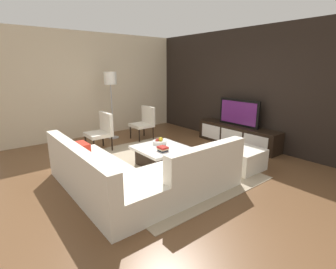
{
  "coord_description": "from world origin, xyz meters",
  "views": [
    {
      "loc": [
        3.64,
        -2.71,
        1.89
      ],
      "look_at": [
        -0.34,
        0.47,
        0.52
      ],
      "focal_mm": 26.85,
      "sensor_mm": 36.0,
      "label": 1
    }
  ],
  "objects_px": {
    "floor_lamp": "(110,82)",
    "ottoman": "(241,159)",
    "sectional_couch": "(134,175)",
    "fruit_bowl": "(160,142)",
    "coffee_table": "(161,156)",
    "media_console": "(237,135)",
    "book_stack": "(163,149)",
    "television": "(239,113)",
    "accent_chair_near": "(102,129)",
    "accent_chair_far": "(144,121)"
  },
  "relations": [
    {
      "from": "television",
      "to": "fruit_bowl",
      "type": "xyz_separation_m",
      "value": [
        -0.28,
        -2.19,
        -0.4
      ]
    },
    {
      "from": "accent_chair_far",
      "to": "floor_lamp",
      "type": "bearing_deg",
      "value": -130.24
    },
    {
      "from": "coffee_table",
      "to": "accent_chair_far",
      "type": "relative_size",
      "value": 1.08
    },
    {
      "from": "media_console",
      "to": "accent_chair_far",
      "type": "bearing_deg",
      "value": -143.49
    },
    {
      "from": "media_console",
      "to": "accent_chair_far",
      "type": "relative_size",
      "value": 2.48
    },
    {
      "from": "media_console",
      "to": "fruit_bowl",
      "type": "bearing_deg",
      "value": -97.28
    },
    {
      "from": "television",
      "to": "accent_chair_far",
      "type": "xyz_separation_m",
      "value": [
        -1.96,
        -1.45,
        -0.33
      ]
    },
    {
      "from": "television",
      "to": "accent_chair_far",
      "type": "bearing_deg",
      "value": -143.49
    },
    {
      "from": "media_console",
      "to": "sectional_couch",
      "type": "distance_m",
      "value": 3.32
    },
    {
      "from": "media_console",
      "to": "accent_chair_far",
      "type": "height_order",
      "value": "accent_chair_far"
    },
    {
      "from": "ottoman",
      "to": "fruit_bowl",
      "type": "height_order",
      "value": "fruit_bowl"
    },
    {
      "from": "coffee_table",
      "to": "accent_chair_near",
      "type": "bearing_deg",
      "value": -164.27
    },
    {
      "from": "sectional_couch",
      "to": "floor_lamp",
      "type": "height_order",
      "value": "floor_lamp"
    },
    {
      "from": "floor_lamp",
      "to": "accent_chair_far",
      "type": "relative_size",
      "value": 2.04
    },
    {
      "from": "coffee_table",
      "to": "fruit_bowl",
      "type": "xyz_separation_m",
      "value": [
        -0.18,
        0.1,
        0.22
      ]
    },
    {
      "from": "floor_lamp",
      "to": "ottoman",
      "type": "distance_m",
      "value": 3.87
    },
    {
      "from": "floor_lamp",
      "to": "fruit_bowl",
      "type": "height_order",
      "value": "floor_lamp"
    },
    {
      "from": "floor_lamp",
      "to": "television",
      "type": "bearing_deg",
      "value": 39.79
    },
    {
      "from": "ottoman",
      "to": "book_stack",
      "type": "distance_m",
      "value": 1.52
    },
    {
      "from": "sectional_couch",
      "to": "coffee_table",
      "type": "xyz_separation_m",
      "value": [
        -0.62,
        0.98,
        -0.08
      ]
    },
    {
      "from": "sectional_couch",
      "to": "floor_lamp",
      "type": "distance_m",
      "value": 3.49
    },
    {
      "from": "coffee_table",
      "to": "accent_chair_far",
      "type": "xyz_separation_m",
      "value": [
        -1.86,
        0.85,
        0.29
      ]
    },
    {
      "from": "television",
      "to": "floor_lamp",
      "type": "relative_size",
      "value": 0.63
    },
    {
      "from": "floor_lamp",
      "to": "fruit_bowl",
      "type": "bearing_deg",
      "value": -2.22
    },
    {
      "from": "coffee_table",
      "to": "ottoman",
      "type": "distance_m",
      "value": 1.55
    },
    {
      "from": "sectional_couch",
      "to": "ottoman",
      "type": "distance_m",
      "value": 2.14
    },
    {
      "from": "accent_chair_near",
      "to": "book_stack",
      "type": "distance_m",
      "value": 1.92
    },
    {
      "from": "book_stack",
      "to": "coffee_table",
      "type": "bearing_deg",
      "value": 150.59
    },
    {
      "from": "media_console",
      "to": "ottoman",
      "type": "distance_m",
      "value": 1.56
    },
    {
      "from": "sectional_couch",
      "to": "fruit_bowl",
      "type": "bearing_deg",
      "value": 126.28
    },
    {
      "from": "television",
      "to": "fruit_bowl",
      "type": "relative_size",
      "value": 3.96
    },
    {
      "from": "accent_chair_far",
      "to": "fruit_bowl",
      "type": "bearing_deg",
      "value": -23.13
    },
    {
      "from": "coffee_table",
      "to": "fruit_bowl",
      "type": "bearing_deg",
      "value": 150.54
    },
    {
      "from": "television",
      "to": "accent_chair_near",
      "type": "relative_size",
      "value": 1.28
    },
    {
      "from": "coffee_table",
      "to": "book_stack",
      "type": "relative_size",
      "value": 5.11
    },
    {
      "from": "accent_chair_near",
      "to": "accent_chair_far",
      "type": "height_order",
      "value": "same"
    },
    {
      "from": "ottoman",
      "to": "media_console",
      "type": "bearing_deg",
      "value": 129.65
    },
    {
      "from": "media_console",
      "to": "accent_chair_near",
      "type": "height_order",
      "value": "accent_chair_near"
    },
    {
      "from": "television",
      "to": "floor_lamp",
      "type": "distance_m",
      "value": 3.36
    },
    {
      "from": "media_console",
      "to": "ottoman",
      "type": "xyz_separation_m",
      "value": [
        0.99,
        -1.2,
        -0.05
      ]
    },
    {
      "from": "fruit_bowl",
      "to": "book_stack",
      "type": "bearing_deg",
      "value": -29.43
    },
    {
      "from": "media_console",
      "to": "television",
      "type": "xyz_separation_m",
      "value": [
        0.0,
        0.0,
        0.57
      ]
    },
    {
      "from": "accent_chair_far",
      "to": "book_stack",
      "type": "relative_size",
      "value": 4.74
    },
    {
      "from": "television",
      "to": "fruit_bowl",
      "type": "distance_m",
      "value": 2.25
    },
    {
      "from": "fruit_bowl",
      "to": "television",
      "type": "bearing_deg",
      "value": 82.72
    },
    {
      "from": "book_stack",
      "to": "media_console",
      "type": "bearing_deg",
      "value": 92.78
    },
    {
      "from": "coffee_table",
      "to": "floor_lamp",
      "type": "relative_size",
      "value": 0.53
    },
    {
      "from": "media_console",
      "to": "ottoman",
      "type": "relative_size",
      "value": 3.08
    },
    {
      "from": "media_console",
      "to": "ottoman",
      "type": "height_order",
      "value": "media_console"
    },
    {
      "from": "coffee_table",
      "to": "book_stack",
      "type": "distance_m",
      "value": 0.34
    }
  ]
}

